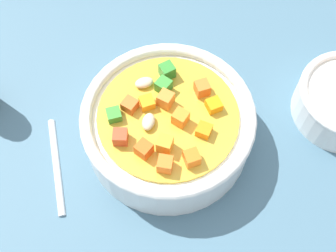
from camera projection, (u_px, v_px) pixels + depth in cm
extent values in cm
cube|color=#42667A|center=(168.00, 142.00, 50.40)|extent=(140.00, 140.00, 2.00)
cylinder|color=white|center=(168.00, 128.00, 47.35)|extent=(17.90, 17.90, 4.89)
torus|color=white|center=(168.00, 115.00, 44.86)|extent=(18.08, 18.08, 1.25)
cylinder|color=gold|center=(168.00, 116.00, 45.01)|extent=(14.58, 14.58, 0.40)
cube|color=#358C2B|center=(114.00, 115.00, 44.30)|extent=(1.98, 1.98, 0.99)
cube|color=#2F832C|center=(167.00, 71.00, 46.44)|extent=(1.92, 1.92, 1.56)
ellipsoid|color=beige|center=(144.00, 83.00, 46.17)|extent=(2.26, 2.29, 0.85)
cube|color=orange|center=(192.00, 158.00, 41.88)|extent=(1.97, 1.97, 1.39)
cube|color=orange|center=(165.00, 164.00, 41.54)|extent=(1.78, 1.78, 1.47)
cube|color=orange|center=(203.00, 132.00, 43.38)|extent=(1.54, 1.54, 1.02)
cube|color=orange|center=(214.00, 105.00, 44.77)|extent=(1.96, 1.96, 1.07)
cube|color=orange|center=(149.00, 99.00, 45.12)|extent=(1.97, 1.97, 1.02)
cube|color=#DA591A|center=(144.00, 149.00, 42.23)|extent=(1.60, 1.60, 1.51)
cube|color=orange|center=(130.00, 105.00, 44.73)|extent=(1.49, 1.49, 1.16)
ellipsoid|color=beige|center=(148.00, 122.00, 43.95)|extent=(1.79, 2.25, 0.95)
cube|color=orange|center=(180.00, 119.00, 43.81)|extent=(1.47, 1.47, 1.49)
cube|color=orange|center=(165.00, 144.00, 42.42)|extent=(1.64, 1.64, 1.63)
cube|color=orange|center=(166.00, 99.00, 44.78)|extent=(1.42, 1.42, 1.61)
cube|color=orange|center=(202.00, 88.00, 45.50)|extent=(1.97, 1.97, 1.46)
cube|color=#358D30|center=(164.00, 86.00, 45.68)|extent=(1.56, 1.56, 1.39)
cube|color=#C23F1F|center=(120.00, 137.00, 42.89)|extent=(1.89, 1.89, 1.43)
cylinder|color=silver|center=(56.00, 165.00, 47.59)|extent=(8.16, 9.02, 0.78)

